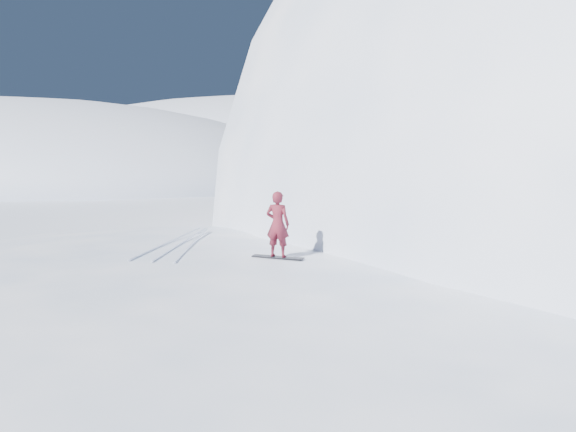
# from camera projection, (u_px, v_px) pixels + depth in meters

# --- Properties ---
(ground) EXTENTS (400.00, 400.00, 0.00)m
(ground) POSITION_uv_depth(u_px,v_px,m) (142.00, 366.00, 13.21)
(ground) COLOR white
(ground) RESTS_ON ground
(near_ridge) EXTENTS (36.00, 28.00, 4.80)m
(near_ridge) POSITION_uv_depth(u_px,v_px,m) (226.00, 331.00, 15.75)
(near_ridge) COLOR white
(near_ridge) RESTS_ON ground
(peak_shoulder) EXTENTS (28.00, 24.00, 18.00)m
(peak_shoulder) POSITION_uv_depth(u_px,v_px,m) (495.00, 247.00, 29.15)
(peak_shoulder) COLOR white
(peak_shoulder) RESTS_ON ground
(far_ridge_c) EXTENTS (140.00, 90.00, 36.00)m
(far_ridge_c) POSITION_uv_depth(u_px,v_px,m) (253.00, 170.00, 129.11)
(far_ridge_c) COLOR white
(far_ridge_c) RESTS_ON ground
(wind_bumps) EXTENTS (16.00, 14.40, 1.00)m
(wind_bumps) POSITION_uv_depth(u_px,v_px,m) (166.00, 335.00, 15.38)
(wind_bumps) COLOR white
(wind_bumps) RESTS_ON ground
(snowboard) EXTENTS (1.56, 0.33, 0.03)m
(snowboard) POSITION_uv_depth(u_px,v_px,m) (278.00, 257.00, 14.99)
(snowboard) COLOR black
(snowboard) RESTS_ON near_ridge
(snowboarder) EXTENTS (0.71, 0.48, 1.92)m
(snowboarder) POSITION_uv_depth(u_px,v_px,m) (278.00, 224.00, 14.86)
(snowboarder) COLOR maroon
(snowboarder) RESTS_ON snowboard
(board_tracks) EXTENTS (2.28, 5.95, 0.04)m
(board_tracks) POSITION_uv_depth(u_px,v_px,m) (182.00, 242.00, 17.40)
(board_tracks) COLOR silver
(board_tracks) RESTS_ON ground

